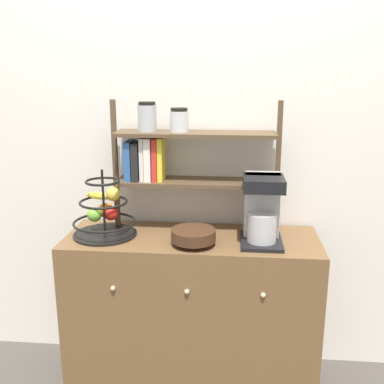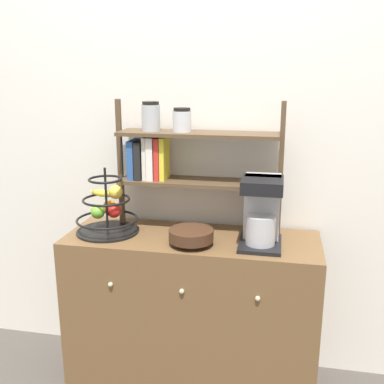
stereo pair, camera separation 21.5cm
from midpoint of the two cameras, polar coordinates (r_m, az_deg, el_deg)
The scene contains 6 objects.
wall_back at distance 2.36m, azimuth -2.05°, elevation 7.65°, with size 7.00×0.05×2.60m, color silver.
sideboard at distance 2.39m, azimuth -2.70°, elevation -14.94°, with size 1.25×0.46×0.81m.
coffee_maker at distance 2.13m, azimuth 6.05°, elevation -2.14°, with size 0.20×0.25×0.33m.
fruit_stand at distance 2.28m, azimuth -13.71°, elevation -2.72°, with size 0.31×0.31×0.33m.
wooden_bowl at distance 2.11m, azimuth -2.76°, elevation -5.63°, with size 0.21×0.21×0.08m.
shelf_hutch at distance 2.25m, azimuth -5.39°, elevation 4.95°, with size 0.84×0.20×0.66m.
Camera 1 is at (0.20, -1.85, 1.59)m, focal length 42.00 mm.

